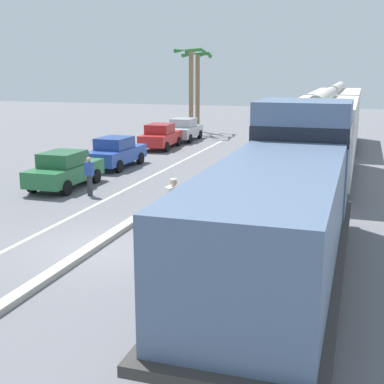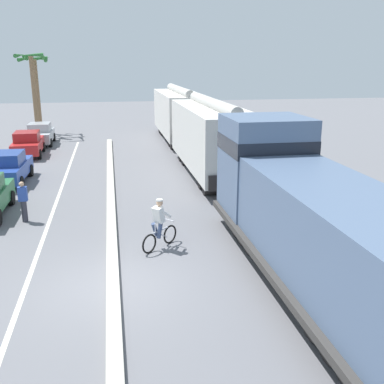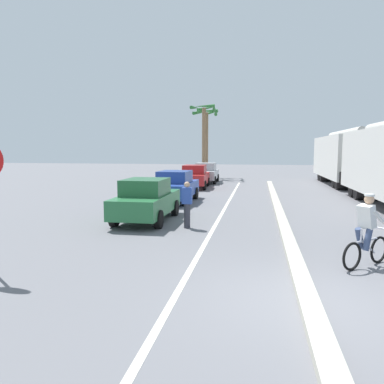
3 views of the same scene
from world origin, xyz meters
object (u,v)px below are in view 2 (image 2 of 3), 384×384
Objects in this scene: locomotive at (304,215)px; pedestrian_by_cars at (23,201)px; parked_car_blue at (8,168)px; cyclist at (159,225)px; parked_car_silver at (40,134)px; hopper_car_middle at (179,114)px; parked_car_red at (28,144)px; palm_tree_near at (36,77)px; palm_tree_far at (33,78)px; hopper_car_lead at (212,137)px.

locomotive reaches higher than pedestrian_by_cars.
cyclist is (6.70, -9.77, 0.00)m from parked_car_blue.
parked_car_blue is 11.85m from cyclist.
parked_car_silver is at bearing 114.17° from locomotive.
cyclist reaches higher than pedestrian_by_cars.
cyclist is (-3.94, -21.25, -1.26)m from hopper_car_middle.
hopper_car_middle is 11.73m from parked_car_red.
palm_tree_far is at bearing -88.10° from palm_tree_near.
pedestrian_by_cars is (-8.84, -6.10, -1.23)m from hopper_car_lead.
palm_tree_near is at bearing 152.96° from hopper_car_middle.
hopper_car_lead is 2.48× the size of parked_car_red.
hopper_car_middle is at bearing 22.06° from parked_car_red.
locomotive reaches higher than hopper_car_lead.
cyclist is 1.06× the size of pedestrian_by_cars.
palm_tree_far is at bearing 93.60° from parked_car_red.
pedestrian_by_cars is at bearing -83.79° from palm_tree_near.
palm_tree_near is (-0.59, 10.20, 3.98)m from parked_car_red.
hopper_car_lead is at bearing 90.00° from locomotive.
cyclist reaches higher than parked_car_silver.
palm_tree_near is at bearing 92.53° from parked_car_blue.
hopper_car_lead is at bearing 34.63° from pedestrian_by_cars.
parked_car_silver is at bearing 107.51° from cyclist.
palm_tree_far reaches higher than hopper_car_middle.
cyclist is at bearing -72.49° from parked_car_silver.
parked_car_red is 2.49× the size of cyclist.
hopper_car_lead is at bearing -53.96° from palm_tree_far.
hopper_car_lead is at bearing -47.21° from parked_car_silver.
parked_car_red is (-10.81, 7.22, -1.26)m from hopper_car_lead.
parked_car_silver is at bearing -79.78° from palm_tree_far.
locomotive is 23.76m from hopper_car_middle.
parked_car_silver is 2.61× the size of pedestrian_by_cars.
parked_car_blue is 11.31m from parked_car_silver.
parked_car_silver is at bearing -179.13° from hopper_car_middle.
hopper_car_lead is 1.00× the size of hopper_car_middle.
hopper_car_lead reaches higher than cyclist.
pedestrian_by_cars is at bearing -84.30° from parked_car_silver.
locomotive is at bearing -65.83° from parked_car_silver.
palm_tree_near is 23.98m from pedestrian_by_cars.
hopper_car_lead is 6.18× the size of cyclist.
palm_tree_near is (-11.40, 29.57, 3.00)m from locomotive.
parked_car_red is (-10.81, -4.38, -1.26)m from hopper_car_middle.
cyclist reaches higher than parked_car_red.
parked_car_red is at bearing 91.42° from parked_car_blue.
locomotive is at bearing -67.77° from palm_tree_far.
palm_tree_far is at bearing 100.22° from parked_car_silver.
cyclist is 0.26× the size of palm_tree_near.
palm_tree_far reaches higher than parked_car_silver.
hopper_car_lead and hopper_car_middle have the same top height.
hopper_car_lead is at bearing -56.80° from palm_tree_near.
parked_car_silver and pedestrian_by_cars have the same top height.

